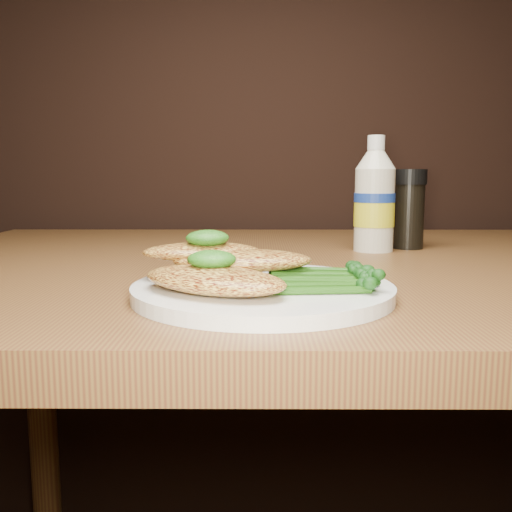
{
  "coord_description": "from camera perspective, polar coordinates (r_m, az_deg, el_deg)",
  "views": [
    {
      "loc": [
        -0.1,
        0.29,
        0.87
      ],
      "look_at": [
        -0.1,
        0.81,
        0.79
      ],
      "focal_mm": 39.8,
      "sensor_mm": 36.0,
      "label": 1
    }
  ],
  "objects": [
    {
      "name": "pesto_back",
      "position": [
        0.56,
        -4.91,
        1.81
      ],
      "size": [
        0.05,
        0.05,
        0.02
      ],
      "primitive_type": "ellipsoid",
      "rotation": [
        0.0,
        0.0,
        0.38
      ],
      "color": "#0A3307",
      "rests_on": "chicken_back"
    },
    {
      "name": "mayo_bottle",
      "position": [
        0.86,
        11.84,
        6.13
      ],
      "size": [
        0.07,
        0.07,
        0.17
      ],
      "primitive_type": null,
      "rotation": [
        0.0,
        0.0,
        -0.14
      ],
      "color": "beige",
      "rests_on": "dining_table"
    },
    {
      "name": "pesto_front",
      "position": [
        0.5,
        -4.47,
        -0.34
      ],
      "size": [
        0.05,
        0.04,
        0.02
      ],
      "primitive_type": "ellipsoid",
      "rotation": [
        0.0,
        0.0,
        -0.1
      ],
      "color": "#0A3307",
      "rests_on": "chicken_front"
    },
    {
      "name": "plate",
      "position": [
        0.53,
        0.69,
        -3.49
      ],
      "size": [
        0.24,
        0.24,
        0.01
      ],
      "primitive_type": "cylinder",
      "color": "white",
      "rests_on": "dining_table"
    },
    {
      "name": "chicken_front",
      "position": [
        0.49,
        -4.26,
        -2.41
      ],
      "size": [
        0.16,
        0.14,
        0.02
      ],
      "primitive_type": "ellipsoid",
      "rotation": [
        0.0,
        0.0,
        -0.56
      ],
      "color": "gold",
      "rests_on": "plate"
    },
    {
      "name": "broccolini_bundle",
      "position": [
        0.53,
        6.38,
        -1.85
      ],
      "size": [
        0.13,
        0.11,
        0.02
      ],
      "primitive_type": null,
      "rotation": [
        0.0,
        0.0,
        -0.13
      ],
      "color": "#1F4B10",
      "rests_on": "plate"
    },
    {
      "name": "pepper_grinder",
      "position": [
        0.9,
        15.13,
        4.56
      ],
      "size": [
        0.06,
        0.06,
        0.12
      ],
      "primitive_type": null,
      "rotation": [
        0.0,
        0.0,
        -0.14
      ],
      "color": "black",
      "rests_on": "dining_table"
    },
    {
      "name": "chicken_back",
      "position": [
        0.56,
        -5.51,
        0.44
      ],
      "size": [
        0.12,
        0.07,
        0.02
      ],
      "primitive_type": "ellipsoid",
      "rotation": [
        0.0,
        0.0,
        0.15
      ],
      "color": "gold",
      "rests_on": "plate"
    },
    {
      "name": "chicken_mid",
      "position": [
        0.55,
        -1.42,
        -0.43
      ],
      "size": [
        0.14,
        0.07,
        0.02
      ],
      "primitive_type": "ellipsoid",
      "rotation": [
        0.0,
        0.0,
        0.01
      ],
      "color": "gold",
      "rests_on": "plate"
    }
  ]
}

